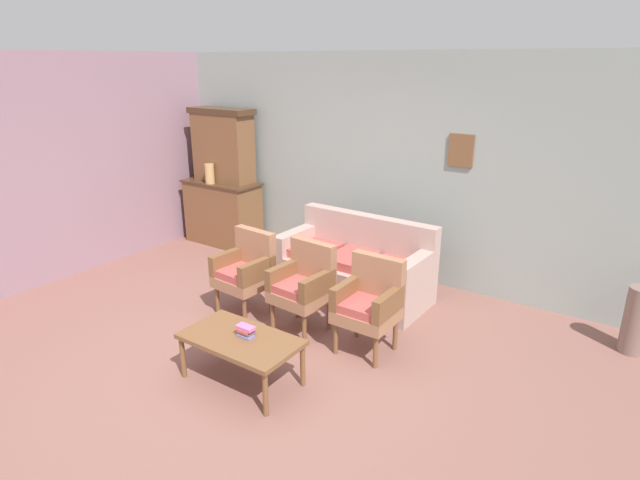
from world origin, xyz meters
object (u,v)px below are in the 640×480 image
Objects in this scene: side_cabinet at (223,212)px; book_stack_on_table at (246,331)px; vase_on_cabinet at (210,174)px; armchair_near_cabinet at (304,283)px; floor_vase_by_wall at (636,320)px; floral_couch at (355,268)px; coffee_table at (241,342)px; armchair_near_couch_end at (246,269)px; armchair_by_doorway at (369,301)px.

side_cabinet reaches higher than book_stack_on_table.
book_stack_on_table is at bearing -40.15° from vase_on_cabinet.
floor_vase_by_wall is at bearing 26.10° from armchair_near_cabinet.
book_stack_on_table is at bearing -86.06° from floral_couch.
side_cabinet reaches higher than floral_couch.
floral_couch is at bearing 93.94° from book_stack_on_table.
side_cabinet is 1.28× the size of armchair_near_cabinet.
coffee_table is at bearing -137.99° from floor_vase_by_wall.
coffee_table is 6.30× the size of book_stack_on_table.
armchair_near_cabinet is 5.67× the size of book_stack_on_table.
armchair_near_cabinet is (-0.01, -0.98, 0.17)m from floral_couch.
armchair_near_couch_end reaches higher than book_stack_on_table.
coffee_table is (0.84, -1.00, -0.12)m from armchair_near_couch_end.
vase_on_cabinet is 0.31× the size of armchair_near_couch_end.
floral_couch is 2.01m from book_stack_on_table.
side_cabinet is 1.28× the size of armchair_near_couch_end.
coffee_table is at bearing -43.39° from side_cabinet.
armchair_by_doorway reaches higher than book_stack_on_table.
vase_on_cabinet reaches higher than armchair_near_cabinet.
side_cabinet is 4.13× the size of vase_on_cabinet.
side_cabinet reaches higher than armchair_by_doorway.
floor_vase_by_wall reaches higher than coffee_table.
floral_couch is (2.60, -0.31, -0.74)m from vase_on_cabinet.
vase_on_cabinet reaches higher than floor_vase_by_wall.
armchair_near_couch_end is 0.90× the size of coffee_table.
armchair_near_couch_end reaches higher than floor_vase_by_wall.
floral_couch is 1.00m from armchair_near_cabinet.
armchair_by_doorway is at bearing -21.11° from vase_on_cabinet.
floral_couch is at bearing 89.53° from armchair_near_cabinet.
vase_on_cabinet is 5.44m from floor_vase_by_wall.
vase_on_cabinet is at bearing 158.89° from armchair_by_doorway.
coffee_table is (2.71, -2.34, -0.69)m from vase_on_cabinet.
floor_vase_by_wall is (5.34, -0.10, -0.14)m from side_cabinet.
armchair_near_cabinet is 1.00× the size of armchair_by_doorway.
armchair_near_couch_end is at bearing -125.25° from floral_couch.
book_stack_on_table is 0.24× the size of floor_vase_by_wall.
side_cabinet is 2.94m from armchair_near_cabinet.
book_stack_on_table is (2.74, -2.31, -0.60)m from vase_on_cabinet.
armchair_by_doorway is at bearing -23.94° from side_cabinet.
armchair_near_couch_end is 1.30m from book_stack_on_table.
vase_on_cabinet is at bearing 173.15° from floral_couch.
armchair_near_cabinet is at bearing -90.47° from floral_couch.
floor_vase_by_wall is at bearing 0.78° from vase_on_cabinet.
armchair_near_cabinet is 1.02m from book_stack_on_table.
coffee_table is at bearing -40.89° from vase_on_cabinet.
floral_couch reaches higher than coffee_table.
book_stack_on_table is 3.57m from floor_vase_by_wall.
vase_on_cabinet reaches higher than armchair_by_doorway.
floor_vase_by_wall is at bearing 21.95° from armchair_near_couch_end.
vase_on_cabinet is 2.37m from armchair_near_couch_end.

